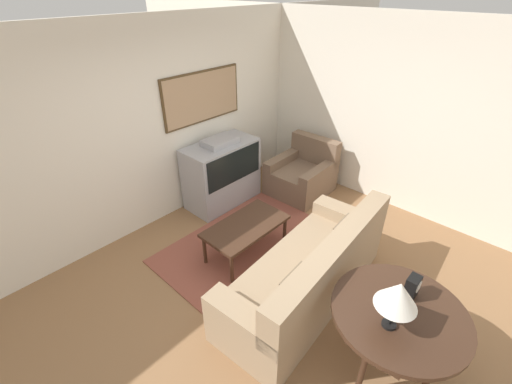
% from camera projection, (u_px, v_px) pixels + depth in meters
% --- Properties ---
extents(ground_plane, '(12.00, 12.00, 0.00)m').
position_uv_depth(ground_plane, '(271.00, 289.00, 3.91)').
color(ground_plane, '#8E6642').
extents(wall_back, '(12.00, 0.10, 2.70)m').
position_uv_depth(wall_back, '(150.00, 130.00, 4.43)').
color(wall_back, silver).
rests_on(wall_back, ground_plane).
extents(wall_right, '(0.06, 12.00, 2.70)m').
position_uv_depth(wall_right, '(394.00, 118.00, 4.83)').
color(wall_right, silver).
rests_on(wall_right, ground_plane).
extents(area_rug, '(2.24, 1.53, 0.01)m').
position_uv_depth(area_rug, '(248.00, 246.00, 4.54)').
color(area_rug, brown).
rests_on(area_rug, ground_plane).
extents(tv, '(1.13, 0.59, 1.07)m').
position_uv_depth(tv, '(222.00, 173.00, 5.21)').
color(tv, '#9E9EA3').
rests_on(tv, ground_plane).
extents(couch, '(2.25, 1.01, 0.92)m').
position_uv_depth(couch, '(309.00, 274.00, 3.66)').
color(couch, '#9E8466').
rests_on(couch, ground_plane).
extents(armchair, '(0.97, 0.88, 0.85)m').
position_uv_depth(armchair, '(302.00, 176.00, 5.59)').
color(armchair, brown).
rests_on(armchair, ground_plane).
extents(coffee_table, '(1.05, 0.57, 0.45)m').
position_uv_depth(coffee_table, '(246.00, 228.00, 4.21)').
color(coffee_table, '#3D2619').
rests_on(coffee_table, ground_plane).
extents(console_table, '(1.09, 1.09, 0.74)m').
position_uv_depth(console_table, '(399.00, 317.00, 2.78)').
color(console_table, '#3D2619').
rests_on(console_table, ground_plane).
extents(table_lamp, '(0.31, 0.31, 0.45)m').
position_uv_depth(table_lamp, '(398.00, 295.00, 2.46)').
color(table_lamp, black).
rests_on(table_lamp, console_table).
extents(mantel_clock, '(0.13, 0.10, 0.21)m').
position_uv_depth(mantel_clock, '(412.00, 287.00, 2.82)').
color(mantel_clock, black).
rests_on(mantel_clock, console_table).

